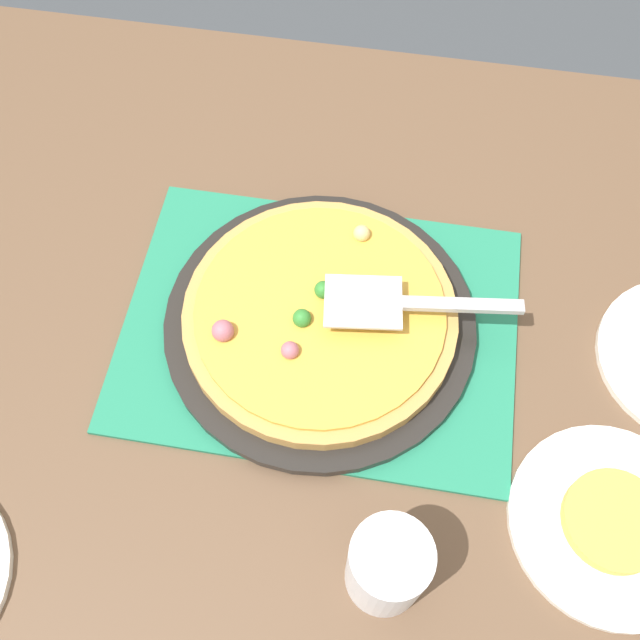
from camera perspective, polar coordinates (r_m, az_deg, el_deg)
ground_plane at (r=1.60m, az=0.00°, el=-13.24°), size 8.00×8.00×0.00m
dining_table at (r=1.00m, az=0.00°, el=-3.54°), size 1.40×1.00×0.75m
placemat at (r=0.90m, az=0.00°, el=-0.52°), size 0.48×0.36×0.01m
pizza_pan at (r=0.89m, az=0.00°, el=-0.22°), size 0.38×0.38×0.01m
pizza at (r=0.87m, az=-0.04°, el=0.42°), size 0.33×0.33×0.05m
plate_far_right at (r=0.87m, az=21.83°, el=-14.60°), size 0.22×0.22×0.01m
served_slice_right at (r=0.86m, az=22.12°, el=-14.38°), size 0.11×0.11×0.02m
cup_far at (r=0.75m, az=5.32°, el=-18.72°), size 0.08×0.08×0.12m
pizza_server at (r=0.84m, az=6.65°, el=1.33°), size 0.23×0.08×0.01m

